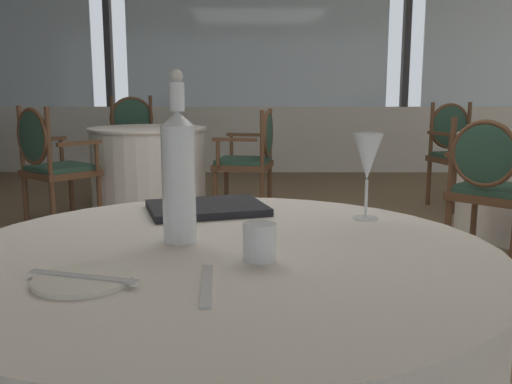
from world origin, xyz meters
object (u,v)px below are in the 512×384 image
Objects in this scene: wine_glass at (368,159)px; water_tumbler at (260,242)px; dining_chair_1_0 at (134,136)px; menu_book at (207,208)px; dining_chair_1_1 at (50,158)px; dining_chair_1_2 at (253,153)px; dining_chair_0_0 at (457,146)px; dining_chair_0_1 at (491,180)px; water_bottle at (179,173)px; side_plate at (83,280)px.

wine_glass reaches higher than water_tumbler.
water_tumbler is 0.07× the size of dining_chair_1_0.
dining_chair_1_1 is at bearing 100.62° from menu_book.
dining_chair_1_2 is at bearing 95.61° from wine_glass.
dining_chair_1_1 is (-3.40, -0.92, -0.01)m from dining_chair_0_0.
dining_chair_0_1 reaches higher than water_tumbler.
dining_chair_0_0 is 1.05× the size of dining_chair_0_1.
side_plate is at bearing -115.79° from water_bottle.
side_plate is 3.57m from dining_chair_1_1.
dining_chair_1_2 is at bearing -29.91° from dining_chair_1_1.
side_plate is 2.32× the size of water_tumbler.
dining_chair_1_2 is (1.54, 0.56, -0.02)m from dining_chair_1_1.
wine_glass is 0.23× the size of dining_chair_1_1.
side_plate is 0.33m from water_tumbler.
menu_book is at bearing 98.67° from dining_chair_1_2.
dining_chair_1_0 reaches higher than dining_chair_0_0.
dining_chair_0_1 is 2.05m from dining_chair_1_2.
dining_chair_1_1 is (-1.42, 3.05, -0.34)m from water_bottle.
dining_chair_0_0 reaches higher than side_plate.
water_bottle is 0.41× the size of dining_chair_0_1.
dining_chair_1_0 is (-1.14, 4.67, -0.30)m from water_bottle.
water_bottle is at bearing -114.90° from dining_chair_1_1.
dining_chair_0_1 reaches higher than dining_chair_1_2.
dining_chair_1_1 is at bearing 116.57° from dining_chair_0_1.
wine_glass is at bearing 26.16° from water_bottle.
dining_chair_1_1 reaches higher than menu_book.
menu_book is 0.34× the size of dining_chair_0_1.
dining_chair_0_1 is 1.00× the size of dining_chair_1_2.
dining_chair_0_1 is (1.57, 2.18, -0.36)m from water_bottle.
dining_chair_0_0 is at bearing 44.72° from menu_book.
dining_chair_1_0 is at bearing 30.08° from dining_chair_1_1.
dining_chair_1_2 is (-1.46, 1.43, -0.00)m from dining_chair_0_1.
dining_chair_1_1 is (-3.00, 0.88, 0.02)m from dining_chair_0_1.
dining_chair_1_0 is at bearing 103.66° from water_bottle.
menu_book is (0.16, 0.58, 0.01)m from side_plate.
water_tumbler reaches higher than side_plate.
dining_chair_1_0 is at bearing 101.50° from side_plate.
side_plate is at bearing -43.58° from dining_chair_0_0.
dining_chair_1_2 is at bearing 88.39° from dining_chair_0_1.
water_bottle is 0.25m from water_tumbler.
dining_chair_1_0 is (-1.31, 4.81, -0.19)m from water_tumbler.
dining_chair_0_0 is 1.00× the size of dining_chair_1_1.
side_plate is at bearing 96.53° from dining_chair_1_2.
water_bottle is 3.63m from dining_chair_1_2.
wine_glass is at bearing 52.69° from water_tumbler.
menu_book is at bearing -45.15° from dining_chair_0_0.
dining_chair_0_0 is (1.81, 4.11, -0.22)m from water_tumbler.
water_bottle reaches higher than dining_chair_0_0.
water_bottle reaches higher than water_tumbler.
dining_chair_0_0 is (1.54, 3.76, -0.34)m from wine_glass.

